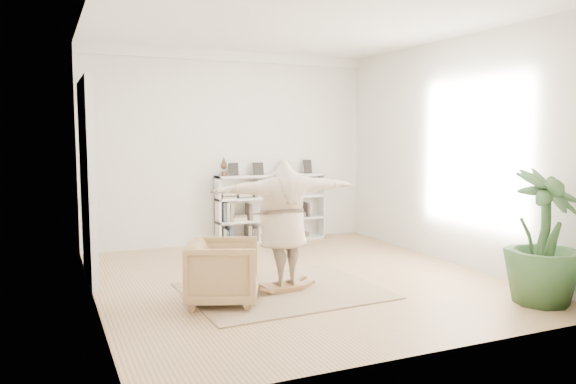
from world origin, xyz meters
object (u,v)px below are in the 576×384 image
object	(u,v)px
person	(283,219)
armchair	(223,272)
houseplant	(544,237)
bookshelf	(271,209)
rocker_board	(283,286)

from	to	relation	value
person	armchair	bearing A→B (deg)	8.25
armchair	houseplant	distance (m)	3.95
person	houseplant	xyz separation A→B (m)	(2.72, -1.75, -0.14)
bookshelf	armchair	size ratio (longest dim) A/B	2.54
armchair	houseplant	bearing A→B (deg)	-92.07
rocker_board	person	distance (m)	0.90
bookshelf	armchair	bearing A→B (deg)	-120.25
bookshelf	armchair	distance (m)	4.06
bookshelf	person	size ratio (longest dim) A/B	1.07
bookshelf	houseplant	distance (m)	5.31
rocker_board	houseplant	size ratio (longest dim) A/B	0.35
bookshelf	rocker_board	size ratio (longest dim) A/B	3.85
armchair	person	distance (m)	1.07
bookshelf	person	world-z (taller)	person
houseplant	person	bearing A→B (deg)	147.19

